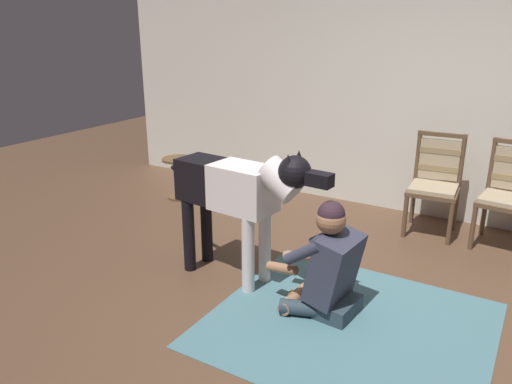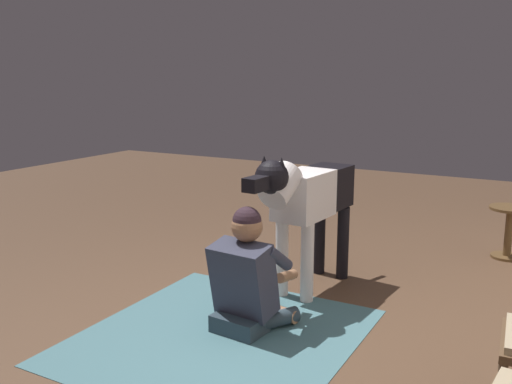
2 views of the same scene
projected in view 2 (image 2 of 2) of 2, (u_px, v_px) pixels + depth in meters
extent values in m
plane|color=brown|center=(224.00, 331.00, 3.84)|extent=(13.71, 13.71, 0.00)
cube|color=slate|center=(219.00, 336.00, 3.75)|extent=(1.85, 1.70, 0.01)
cylinder|color=brown|center=(503.00, 364.00, 2.98)|extent=(0.04, 0.04, 0.42)
cube|color=#2E3E49|center=(240.00, 324.00, 3.80)|extent=(0.27, 0.36, 0.12)
cylinder|color=#2E3E49|center=(235.00, 310.00, 4.02)|extent=(0.41, 0.24, 0.11)
cylinder|color=#A47250|center=(255.00, 306.00, 4.10)|extent=(0.10, 0.36, 0.09)
cylinder|color=#2E3E49|center=(272.00, 320.00, 3.85)|extent=(0.40, 0.30, 0.11)
cylinder|color=#A47250|center=(275.00, 311.00, 4.01)|extent=(0.15, 0.37, 0.09)
cube|color=#343648|center=(243.00, 279.00, 3.78)|extent=(0.34, 0.43, 0.52)
cylinder|color=#343648|center=(236.00, 249.00, 3.97)|extent=(0.30, 0.11, 0.24)
cylinder|color=#A47250|center=(257.00, 269.00, 4.15)|extent=(0.28, 0.13, 0.12)
cylinder|color=#343648|center=(278.00, 258.00, 3.78)|extent=(0.30, 0.11, 0.24)
cylinder|color=#A47250|center=(287.00, 276.00, 4.01)|extent=(0.27, 0.09, 0.12)
sphere|color=#A47250|center=(247.00, 226.00, 3.74)|extent=(0.21, 0.21, 0.21)
sphere|color=#34222B|center=(247.00, 221.00, 3.74)|extent=(0.19, 0.19, 0.19)
cylinder|color=white|center=(307.00, 263.00, 4.28)|extent=(0.10, 0.10, 0.61)
cylinder|color=white|center=(282.00, 257.00, 4.40)|extent=(0.10, 0.10, 0.61)
cylinder|color=black|center=(343.00, 243.00, 4.78)|extent=(0.10, 0.10, 0.61)
cylinder|color=black|center=(319.00, 239.00, 4.90)|extent=(0.10, 0.10, 0.61)
cube|color=white|center=(304.00, 195.00, 4.34)|extent=(0.51, 0.36, 0.36)
cube|color=black|center=(326.00, 187.00, 4.65)|extent=(0.45, 0.34, 0.34)
cylinder|color=white|center=(280.00, 185.00, 4.04)|extent=(0.37, 0.25, 0.34)
sphere|color=black|center=(272.00, 177.00, 3.93)|extent=(0.24, 0.24, 0.24)
cube|color=black|center=(256.00, 184.00, 3.77)|extent=(0.19, 0.12, 0.10)
cone|color=black|center=(282.00, 165.00, 3.88)|extent=(0.09, 0.09, 0.11)
cone|color=black|center=(264.00, 163.00, 3.96)|extent=(0.09, 0.09, 0.11)
cylinder|color=black|center=(338.00, 187.00, 4.84)|extent=(0.32, 0.07, 0.21)
cylinder|color=white|center=(265.00, 315.00, 4.07)|extent=(0.21, 0.21, 0.01)
cylinder|color=tan|center=(263.00, 311.00, 4.07)|extent=(0.16, 0.07, 0.05)
cylinder|color=tan|center=(268.00, 312.00, 4.06)|extent=(0.16, 0.07, 0.05)
cylinder|color=#984232|center=(265.00, 310.00, 4.06)|extent=(0.17, 0.06, 0.04)
cylinder|color=brown|center=(508.00, 234.00, 5.32)|extent=(0.07, 0.07, 0.47)
cylinder|color=brown|center=(506.00, 256.00, 5.36)|extent=(0.29, 0.29, 0.02)
cylinder|color=brown|center=(511.00, 208.00, 5.27)|extent=(0.38, 0.38, 0.03)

